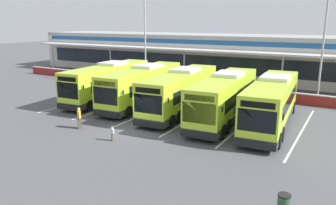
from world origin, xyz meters
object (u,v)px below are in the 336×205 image
at_px(coach_bus_centre, 181,92).
at_px(lamp_post_centre, 324,38).
at_px(pedestrian_near_bin, 79,117).
at_px(lamp_post_west, 145,34).
at_px(coach_bus_right_centre, 225,98).
at_px(coach_bus_rightmost, 272,103).
at_px(coach_bus_left_centre, 143,86).
at_px(pedestrian_child, 112,133).
at_px(litter_bin, 284,205).
at_px(coach_bus_leftmost, 109,82).

relative_size(coach_bus_centre, lamp_post_centre, 1.12).
height_order(pedestrian_near_bin, lamp_post_centre, lamp_post_centre).
height_order(lamp_post_west, lamp_post_centre, same).
relative_size(coach_bus_right_centre, coach_bus_rightmost, 1.00).
relative_size(coach_bus_left_centre, coach_bus_centre, 1.00).
relative_size(coach_bus_left_centre, lamp_post_west, 1.12).
relative_size(coach_bus_rightmost, pedestrian_child, 12.26).
bearing_deg(coach_bus_left_centre, coach_bus_rightmost, -3.23).
height_order(coach_bus_left_centre, coach_bus_right_centre, same).
bearing_deg(litter_bin, pedestrian_child, 164.49).
bearing_deg(coach_bus_right_centre, pedestrian_near_bin, -137.82).
bearing_deg(coach_bus_leftmost, lamp_post_centre, 26.70).
xyz_separation_m(coach_bus_leftmost, pedestrian_child, (8.16, -9.40, -1.24)).
bearing_deg(coach_bus_rightmost, pedestrian_child, -134.15).
height_order(coach_bus_left_centre, coach_bus_rightmost, same).
bearing_deg(coach_bus_right_centre, pedestrian_child, -118.86).
relative_size(coach_bus_leftmost, coach_bus_rightmost, 1.00).
distance_m(coach_bus_rightmost, litter_bin, 12.50).
height_order(coach_bus_centre, coach_bus_rightmost, same).
xyz_separation_m(pedestrian_near_bin, lamp_post_centre, (14.48, 18.04, 5.42)).
xyz_separation_m(coach_bus_centre, pedestrian_near_bin, (-4.33, -8.08, -0.91)).
height_order(coach_bus_centre, pedestrian_near_bin, coach_bus_centre).
xyz_separation_m(coach_bus_left_centre, coach_bus_centre, (4.41, -0.49, 0.00)).
xyz_separation_m(coach_bus_leftmost, coach_bus_centre, (8.66, -0.50, 0.00)).
bearing_deg(litter_bin, coach_bus_leftmost, 147.58).
bearing_deg(lamp_post_centre, pedestrian_near_bin, -128.75).
bearing_deg(coach_bus_centre, lamp_post_west, 136.24).
bearing_deg(coach_bus_leftmost, coach_bus_right_centre, -3.77).
bearing_deg(lamp_post_west, pedestrian_child, -62.13).
xyz_separation_m(coach_bus_left_centre, litter_bin, (15.70, -12.66, -1.32)).
xyz_separation_m(coach_bus_rightmost, lamp_post_west, (-18.49, 10.31, 4.50)).
height_order(pedestrian_child, lamp_post_west, lamp_post_west).
relative_size(coach_bus_left_centre, pedestrian_child, 12.26).
bearing_deg(coach_bus_leftmost, pedestrian_child, -49.04).
bearing_deg(pedestrian_child, pedestrian_near_bin, 167.95).
bearing_deg(pedestrian_child, coach_bus_centre, 86.76).
distance_m(coach_bus_leftmost, litter_bin, 23.67).
bearing_deg(lamp_post_west, coach_bus_right_centre, -35.31).
bearing_deg(litter_bin, lamp_post_west, 134.44).
height_order(coach_bus_centre, pedestrian_child, coach_bus_centre).
distance_m(coach_bus_leftmost, lamp_post_west, 10.78).
distance_m(coach_bus_centre, litter_bin, 16.66).
relative_size(pedestrian_child, lamp_post_centre, 0.09).
xyz_separation_m(coach_bus_leftmost, coach_bus_left_centre, (4.25, -0.01, 0.00)).
distance_m(lamp_post_west, lamp_post_centre, 20.71).
height_order(coach_bus_right_centre, litter_bin, coach_bus_right_centre).
bearing_deg(coach_bus_leftmost, litter_bin, -32.42).
height_order(coach_bus_left_centre, litter_bin, coach_bus_left_centre).
bearing_deg(lamp_post_centre, coach_bus_leftmost, -153.30).
xyz_separation_m(pedestrian_near_bin, litter_bin, (15.62, -4.09, -0.41)).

